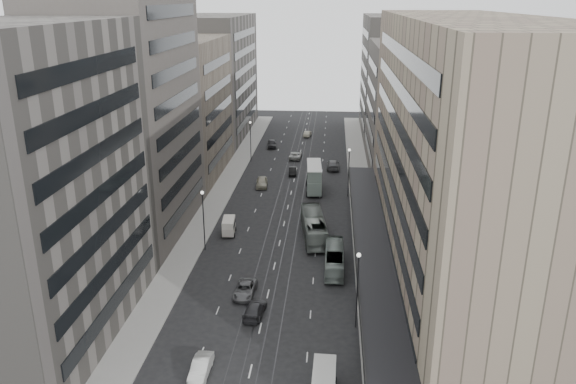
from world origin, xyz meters
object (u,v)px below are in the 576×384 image
(double_decker, at_px, (314,177))
(vw_microbus, at_px, (324,382))
(bus_far, at_px, (314,226))
(sedan_2, at_px, (245,290))
(panel_van, at_px, (229,226))
(bus_near, at_px, (334,259))
(sedan_1, at_px, (201,367))

(double_decker, relative_size, vw_microbus, 1.87)
(bus_far, relative_size, vw_microbus, 2.58)
(vw_microbus, height_order, sedan_2, vw_microbus)
(panel_van, bearing_deg, double_decker, 54.83)
(double_decker, bearing_deg, bus_near, -86.35)
(panel_van, bearing_deg, vw_microbus, -72.38)
(bus_far, bearing_deg, sedan_1, 66.59)
(double_decker, height_order, sedan_2, double_decker)
(double_decker, relative_size, sedan_2, 1.82)
(bus_far, height_order, double_decker, double_decker)
(bus_far, relative_size, sedan_2, 2.51)
(bus_far, xyz_separation_m, sedan_2, (-7.15, -16.67, -1.02))
(bus_far, xyz_separation_m, vw_microbus, (2.08, -32.96, -0.29))
(bus_near, distance_m, sedan_1, 24.69)
(double_decker, relative_size, panel_van, 2.31)
(bus_near, height_order, sedan_2, bus_near)
(double_decker, distance_m, vw_microbus, 53.14)
(bus_near, bearing_deg, bus_far, -72.59)
(bus_near, bearing_deg, sedan_1, 61.60)
(bus_near, distance_m, bus_far, 9.77)
(bus_near, relative_size, vw_microbus, 2.04)
(panel_van, bearing_deg, sedan_1, -89.66)
(bus_near, xyz_separation_m, sedan_1, (-11.79, -21.69, -0.63))
(bus_far, height_order, panel_van, bus_far)
(vw_microbus, bearing_deg, bus_near, 89.32)
(panel_van, height_order, sedan_2, panel_van)
(double_decker, bearing_deg, sedan_1, -102.44)
(vw_microbus, bearing_deg, bus_far, 94.91)
(double_decker, distance_m, panel_van, 22.90)
(panel_van, distance_m, sedan_2, 17.62)
(vw_microbus, relative_size, sedan_1, 1.10)
(double_decker, bearing_deg, sedan_2, -103.28)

